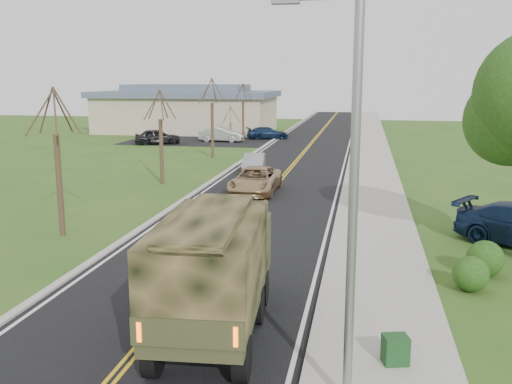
% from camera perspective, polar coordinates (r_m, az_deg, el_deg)
% --- Properties ---
extents(ground, '(160.00, 160.00, 0.00)m').
position_cam_1_polar(ground, '(13.69, -13.33, -16.90)').
color(ground, '#2A531B').
rests_on(ground, ground).
extents(road, '(8.00, 120.00, 0.01)m').
position_cam_1_polar(road, '(51.60, 4.96, 4.16)').
color(road, black).
rests_on(road, ground).
extents(curb_right, '(0.30, 120.00, 0.12)m').
position_cam_1_polar(curb_right, '(51.35, 9.58, 4.07)').
color(curb_right, '#9E998E').
rests_on(curb_right, ground).
extents(sidewalk_right, '(3.20, 120.00, 0.10)m').
position_cam_1_polar(sidewalk_right, '(51.34, 11.54, 3.99)').
color(sidewalk_right, '#9E998E').
rests_on(sidewalk_right, ground).
extents(curb_left, '(0.30, 120.00, 0.10)m').
position_cam_1_polar(curb_left, '(52.17, 0.41, 4.33)').
color(curb_left, '#9E998E').
rests_on(curb_left, ground).
extents(street_light, '(1.65, 0.22, 8.00)m').
position_cam_1_polar(street_light, '(10.63, 9.21, 0.48)').
color(street_light, gray).
rests_on(street_light, ground).
extents(bare_tree_a, '(1.93, 2.26, 6.08)m').
position_cam_1_polar(bare_tree_a, '(24.51, -19.14, 1.83)').
color(bare_tree_a, '#38281C').
rests_on(bare_tree_a, ground).
extents(bare_tree_b, '(1.83, 2.14, 5.73)m').
position_cam_1_polar(bare_tree_b, '(35.33, -9.47, 4.79)').
color(bare_tree_b, '#38281C').
rests_on(bare_tree_b, ground).
extents(bare_tree_c, '(2.04, 2.39, 6.42)m').
position_cam_1_polar(bare_tree_c, '(46.70, -4.39, 6.84)').
color(bare_tree_c, '#38281C').
rests_on(bare_tree_c, ground).
extents(bare_tree_d, '(1.88, 2.20, 5.91)m').
position_cam_1_polar(bare_tree_d, '(58.35, -1.30, 7.54)').
color(bare_tree_d, '#38281C').
rests_on(bare_tree_d, ground).
extents(commercial_building, '(25.50, 21.50, 5.65)m').
position_cam_1_polar(commercial_building, '(70.27, -6.83, 8.22)').
color(commercial_building, tan).
rests_on(commercial_building, ground).
extents(military_truck, '(2.77, 6.71, 3.27)m').
position_cam_1_polar(military_truck, '(14.32, -4.14, -7.16)').
color(military_truck, black).
rests_on(military_truck, ground).
extents(suv_champagne, '(2.44, 5.23, 1.45)m').
position_cam_1_polar(suv_champagne, '(32.20, -0.06, 1.17)').
color(suv_champagne, tan).
rests_on(suv_champagne, ground).
extents(sedan_silver, '(1.87, 4.16, 1.32)m').
position_cam_1_polar(sedan_silver, '(39.03, -0.20, 2.87)').
color(sedan_silver, '#A5A5A9').
rests_on(sedan_silver, ground).
extents(utility_box_far, '(0.65, 0.58, 0.65)m').
position_cam_1_polar(utility_box_far, '(13.62, 13.77, -15.05)').
color(utility_box_far, '#17421A').
rests_on(utility_box_far, sidewalk_right).
extents(lot_car_dark, '(4.79, 3.48, 1.52)m').
position_cam_1_polar(lot_car_dark, '(57.05, -9.82, 5.49)').
color(lot_car_dark, black).
rests_on(lot_car_dark, ground).
extents(lot_car_silver, '(4.55, 1.73, 1.48)m').
position_cam_1_polar(lot_car_silver, '(58.60, -3.48, 5.76)').
color(lot_car_silver, silver).
rests_on(lot_car_silver, ground).
extents(lot_car_navy, '(4.77, 3.28, 1.28)m').
position_cam_1_polar(lot_car_navy, '(61.17, 1.16, 5.92)').
color(lot_car_navy, '#0F1E38').
rests_on(lot_car_navy, ground).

